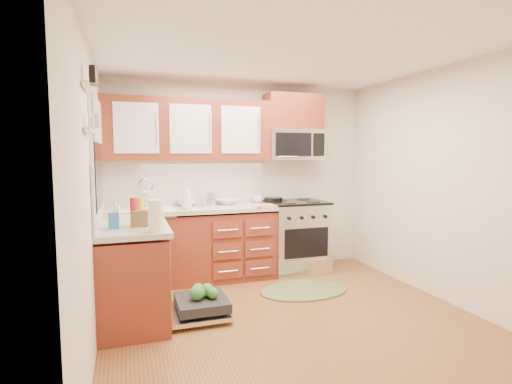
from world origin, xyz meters
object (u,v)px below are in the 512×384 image
object	(u,v)px
skillet	(273,199)
paper_towel_roll	(156,216)
rug	(304,290)
cutting_board	(264,206)
bowl_b	(187,203)
range	(296,236)
stock_pot	(209,202)
dishwasher	(198,307)
sink	(148,220)
microwave	(294,145)
cup	(258,199)
bowl_a	(227,202)
upper_cabinets	(189,130)

from	to	relation	value
skillet	paper_towel_roll	distance (m)	2.27
rug	cutting_board	bearing A→B (deg)	117.33
rug	cutting_board	size ratio (longest dim) A/B	3.71
skillet	bowl_b	distance (m)	1.16
range	stock_pot	distance (m)	1.29
bowl_b	skillet	bearing A→B (deg)	-1.47
dishwasher	paper_towel_roll	xyz separation A→B (m)	(-0.39, -0.29, 0.96)
sink	microwave	bearing A→B (deg)	3.85
dishwasher	bowl_b	bearing A→B (deg)	85.56
microwave	skillet	bearing A→B (deg)	175.87
range	bowl_b	distance (m)	1.53
stock_pot	cup	size ratio (longest dim) A/B	1.47
bowl_a	cup	size ratio (longest dim) A/B	2.18
cutting_board	stock_pot	bearing A→B (deg)	159.82
bowl_a	bowl_b	distance (m)	0.52
upper_cabinets	microwave	xyz separation A→B (m)	(1.41, -0.02, -0.18)
upper_cabinets	paper_towel_roll	bearing A→B (deg)	-108.60
range	stock_pot	size ratio (longest dim) A/B	4.97
upper_cabinets	bowl_a	xyz separation A→B (m)	(0.48, 0.01, -0.92)
sink	paper_towel_roll	world-z (taller)	paper_towel_roll
dishwasher	cup	size ratio (longest dim) A/B	5.38
upper_cabinets	bowl_b	distance (m)	0.91
skillet	stock_pot	distance (m)	0.91
bowl_b	sink	bearing A→B (deg)	-159.87
stock_pot	bowl_b	world-z (taller)	stock_pot
skillet	stock_pot	world-z (taller)	stock_pot
bowl_b	rug	bearing A→B (deg)	-38.52
dishwasher	sink	bearing A→B (deg)	109.20
microwave	paper_towel_roll	size ratio (longest dim) A/B	2.84
sink	bowl_b	bearing A→B (deg)	20.13
paper_towel_roll	sink	bearing A→B (deg)	90.00
upper_cabinets	stock_pot	size ratio (longest dim) A/B	10.72
skillet	upper_cabinets	bearing A→B (deg)	179.76
stock_pot	bowl_b	bearing A→B (deg)	150.82
upper_cabinets	rug	distance (m)	2.39
range	skillet	world-z (taller)	skillet
rug	cup	size ratio (longest dim) A/B	8.03
upper_cabinets	cup	bearing A→B (deg)	3.15
rug	cutting_board	distance (m)	1.13
upper_cabinets	range	distance (m)	1.99
dishwasher	bowl_a	bearing A→B (deg)	64.23
skillet	cutting_board	world-z (taller)	skillet
sink	paper_towel_roll	size ratio (longest dim) A/B	2.32
microwave	bowl_b	distance (m)	1.62
upper_cabinets	microwave	distance (m)	1.42
paper_towel_roll	bowl_a	world-z (taller)	paper_towel_roll
range	rug	world-z (taller)	range
rug	bowl_a	distance (m)	1.50
dishwasher	cutting_board	bearing A→B (deg)	42.56
dishwasher	range	bearing A→B (deg)	36.27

